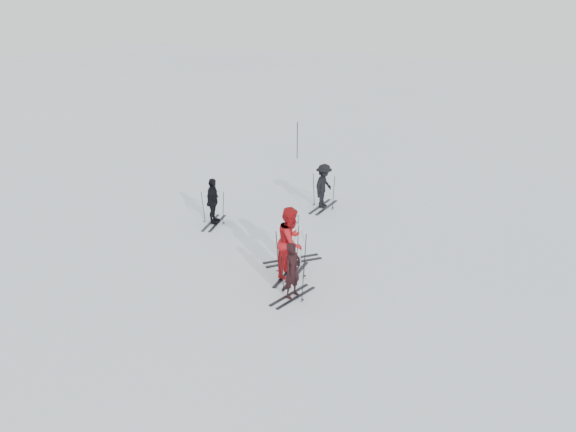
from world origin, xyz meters
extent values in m
plane|color=silver|center=(0.00, 0.00, 0.00)|extent=(120.00, 120.00, 0.00)
imported|color=black|center=(1.71, -1.76, 0.75)|extent=(0.46, 0.61, 1.50)
imported|color=#B31418|center=(1.07, -0.71, 1.00)|extent=(0.88, 1.07, 2.01)
imported|color=silver|center=(0.66, 0.10, 0.81)|extent=(0.91, 0.94, 1.63)
imported|color=black|center=(-3.15, 1.34, 0.80)|extent=(0.64, 1.00, 1.59)
imported|color=black|center=(-0.56, 4.63, 0.82)|extent=(0.63, 1.07, 1.64)
cylinder|color=black|center=(-4.68, 10.10, 0.89)|extent=(0.05, 0.05, 1.77)
camera|label=1|loc=(8.00, -13.02, 7.34)|focal=35.00mm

